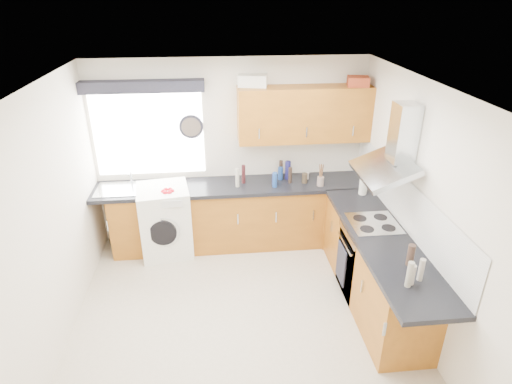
{
  "coord_description": "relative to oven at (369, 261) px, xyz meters",
  "views": [
    {
      "loc": [
        -0.21,
        -3.63,
        3.27
      ],
      "look_at": [
        0.25,
        0.85,
        1.1
      ],
      "focal_mm": 30.0,
      "sensor_mm": 36.0,
      "label": 1
    }
  ],
  "objects": [
    {
      "name": "ground_plane",
      "position": [
        -1.5,
        -0.3,
        -0.42
      ],
      "size": [
        3.6,
        3.6,
        0.0
      ],
      "primitive_type": "plane",
      "color": "beige"
    },
    {
      "name": "ceiling",
      "position": [
        -1.5,
        -0.3,
        2.08
      ],
      "size": [
        3.6,
        3.6,
        0.02
      ],
      "primitive_type": "cube",
      "color": "white",
      "rests_on": "wall_back"
    },
    {
      "name": "wall_back",
      "position": [
        -1.5,
        1.5,
        0.82
      ],
      "size": [
        3.6,
        0.02,
        2.5
      ],
      "primitive_type": "cube",
      "color": "silver",
      "rests_on": "ground_plane"
    },
    {
      "name": "wall_front",
      "position": [
        -1.5,
        -2.1,
        0.82
      ],
      "size": [
        3.6,
        0.02,
        2.5
      ],
      "primitive_type": "cube",
      "color": "silver",
      "rests_on": "ground_plane"
    },
    {
      "name": "wall_left",
      "position": [
        -3.3,
        -0.3,
        0.82
      ],
      "size": [
        0.02,
        3.6,
        2.5
      ],
      "primitive_type": "cube",
      "color": "silver",
      "rests_on": "ground_plane"
    },
    {
      "name": "wall_right",
      "position": [
        0.3,
        -0.3,
        0.82
      ],
      "size": [
        0.02,
        3.6,
        2.5
      ],
      "primitive_type": "cube",
      "color": "silver",
      "rests_on": "ground_plane"
    },
    {
      "name": "window",
      "position": [
        -2.55,
        1.49,
        1.12
      ],
      "size": [
        1.4,
        0.02,
        1.1
      ],
      "primitive_type": "cube",
      "color": "white",
      "rests_on": "wall_back"
    },
    {
      "name": "window_blind",
      "position": [
        -2.55,
        1.4,
        1.76
      ],
      "size": [
        1.5,
        0.18,
        0.14
      ],
      "primitive_type": "cube",
      "color": "black",
      "rests_on": "wall_back"
    },
    {
      "name": "splashback",
      "position": [
        0.29,
        0.0,
        0.75
      ],
      "size": [
        0.01,
        3.0,
        0.54
      ],
      "primitive_type": "cube",
      "color": "white",
      "rests_on": "wall_right"
    },
    {
      "name": "base_cab_back",
      "position": [
        -1.6,
        1.21,
        0.01
      ],
      "size": [
        3.0,
        0.58,
        0.86
      ],
      "primitive_type": "cube",
      "color": "brown",
      "rests_on": "ground_plane"
    },
    {
      "name": "base_cab_corner",
      "position": [
        0.0,
        1.2,
        0.01
      ],
      "size": [
        0.6,
        0.6,
        0.86
      ],
      "primitive_type": "cube",
      "color": "brown",
      "rests_on": "ground_plane"
    },
    {
      "name": "base_cab_right",
      "position": [
        0.01,
        -0.15,
        0.01
      ],
      "size": [
        0.58,
        2.1,
        0.86
      ],
      "primitive_type": "cube",
      "color": "brown",
      "rests_on": "ground_plane"
    },
    {
      "name": "worktop_back",
      "position": [
        -1.5,
        1.2,
        0.46
      ],
      "size": [
        3.6,
        0.62,
        0.05
      ],
      "primitive_type": "cube",
      "color": "black",
      "rests_on": "base_cab_back"
    },
    {
      "name": "worktop_right",
      "position": [
        0.0,
        -0.3,
        0.46
      ],
      "size": [
        0.62,
        2.42,
        0.05
      ],
      "primitive_type": "cube",
      "color": "black",
      "rests_on": "base_cab_right"
    },
    {
      "name": "sink",
      "position": [
        -2.83,
        1.2,
        0.52
      ],
      "size": [
        0.84,
        0.46,
        0.1
      ],
      "primitive_type": null,
      "color": "silver",
      "rests_on": "worktop_back"
    },
    {
      "name": "oven",
      "position": [
        0.0,
        0.0,
        0.0
      ],
      "size": [
        0.56,
        0.58,
        0.85
      ],
      "primitive_type": "cube",
      "color": "black",
      "rests_on": "ground_plane"
    },
    {
      "name": "hob_plate",
      "position": [
        0.0,
        0.0,
        0.49
      ],
      "size": [
        0.52,
        0.52,
        0.01
      ],
      "primitive_type": "cube",
      "color": "silver",
      "rests_on": "worktop_right"
    },
    {
      "name": "extractor_hood",
      "position": [
        0.1,
        -0.0,
        1.34
      ],
      "size": [
        0.52,
        0.78,
        0.66
      ],
      "primitive_type": null,
      "color": "silver",
      "rests_on": "wall_right"
    },
    {
      "name": "upper_cabinets",
      "position": [
        -0.55,
        1.32,
        1.38
      ],
      "size": [
        1.7,
        0.35,
        0.7
      ],
      "primitive_type": "cube",
      "color": "brown",
      "rests_on": "wall_back"
    },
    {
      "name": "washing_machine",
      "position": [
        -2.4,
        1.1,
        0.05
      ],
      "size": [
        0.73,
        0.71,
        0.95
      ],
      "primitive_type": "cube",
      "rotation": [
        0.0,
        0.0,
        0.14
      ],
      "color": "white",
      "rests_on": "ground_plane"
    },
    {
      "name": "wall_clock",
      "position": [
        -2.0,
        1.46,
        1.21
      ],
      "size": [
        0.31,
        0.04,
        0.31
      ],
      "primitive_type": "cylinder",
      "rotation": [
        1.57,
        0.0,
        0.0
      ],
      "color": "black",
      "rests_on": "wall_back"
    },
    {
      "name": "casserole",
      "position": [
        -1.2,
        1.42,
        1.8
      ],
      "size": [
        0.39,
        0.32,
        0.15
      ],
      "primitive_type": "cube",
      "rotation": [
        0.0,
        0.0,
        -0.2
      ],
      "color": "white",
      "rests_on": "upper_cabinets"
    },
    {
      "name": "storage_box",
      "position": [
        0.1,
        1.28,
        1.78
      ],
      "size": [
        0.3,
        0.26,
        0.12
      ],
      "primitive_type": "cube",
      "rotation": [
        0.0,
        0.0,
        -0.2
      ],
      "color": "#9A351A",
      "rests_on": "upper_cabinets"
    },
    {
      "name": "utensil_pot",
      "position": [
        -0.35,
        1.05,
        0.55
      ],
      "size": [
        0.1,
        0.1,
        0.12
      ],
      "primitive_type": "cylinder",
      "rotation": [
        0.0,
        0.0,
        0.15
      ],
      "color": "gray",
      "rests_on": "worktop_back"
    },
    {
      "name": "kitchen_roll",
      "position": [
        0.12,
        0.75,
        0.59
      ],
      "size": [
        0.12,
        0.12,
        0.22
      ],
      "primitive_type": "cylinder",
      "rotation": [
        0.0,
        0.0,
        -0.26
      ],
      "color": "white",
      "rests_on": "worktop_right"
    },
    {
      "name": "tomato_cluster",
      "position": [
        -2.32,
        1.0,
        0.52
      ],
      "size": [
        0.15,
        0.15,
        0.07
      ],
      "primitive_type": null,
      "rotation": [
        0.0,
        0.0,
        -0.02
      ],
      "color": "red",
      "rests_on": "worktop_back"
    },
    {
      "name": "jar_0",
      "position": [
        -0.82,
        1.39,
        0.6
      ],
      "size": [
        0.05,
        0.05,
        0.24
      ],
      "primitive_type": "cylinder",
      "color": "#35251D",
      "rests_on": "worktop_back"
    },
    {
      "name": "jar_1",
      "position": [
        -0.74,
        1.32,
        0.61
      ],
      "size": [
        0.07,
        0.07,
        0.25
      ],
      "primitive_type": "cylinder",
      "color": "navy",
      "rests_on": "worktop_back"
    },
    {
      "name": "jar_2",
      "position": [
        -1.43,
        1.13,
        0.61
      ],
      "size": [
        0.05,
        0.05,
        0.25
      ],
      "primitive_type": "cylinder",
      "color": "#B2AA97",
      "rests_on": "worktop_back"
    },
    {
      "name": "jar_3",
      "position": [
        -0.48,
        1.29,
        0.53
      ],
      "size": [
        0.06,
        0.06,
        0.09
      ],
      "primitive_type": "cylinder",
      "color": "#BFB0A3",
      "rests_on": "worktop_back"
    },
    {
      "name": "jar_4",
      "position": [
        -0.95,
        1.15,
        0.56
      ],
      "size": [
        0.06,
        0.06,
        0.16
      ],
      "primitive_type": "cylinder",
      "color": "navy",
      "rests_on": "worktop_back"
    },
    {
      "name": "jar_5",
      "position": [
        -0.54,
        1.16,
        0.55
      ],
      "size": [
        0.07,
        0.07,
        0.14
      ],
      "primitive_type": "cylinder",
      "color": "#3F3323",
      "rests_on": "worktop_back"
    },
    {
      "name": "jar_6",
      "position": [
        -0.84,
        1.3,
        0.57
      ],
      "size": [
        0.07,
        0.07,
        0.17
      ],
      "primitive_type": "cylinder",
      "color": "navy",
      "rests_on": "worktop_back"
    },
    {
      "name": "jar_7",
      "position": [
        -1.35,
        1.24,
        0.61
      ],
      "size": [
        0.05,
        0.05,
        0.25
      ],
      "primitive_type": "cylinder",
      "color": "#371316",
      "rests_on": "worktop_back"
    },
    {
      "name": "jar_8",
      "position": [
        -0.73,
        1.18,
        0.59
      ],
      "size": [
        0.05,
        0.05,
        0.22
      ],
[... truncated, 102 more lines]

